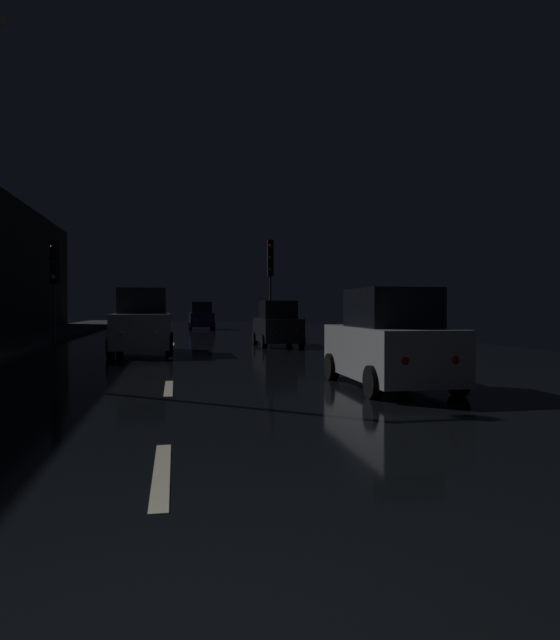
# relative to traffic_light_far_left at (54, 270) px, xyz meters

# --- Properties ---
(ground) EXTENTS (27.22, 84.00, 0.02)m
(ground) POSITION_rel_traffic_light_far_left_xyz_m (5.11, 0.48, -3.28)
(ground) COLOR black
(sidewalk_left) EXTENTS (4.40, 84.00, 0.15)m
(sidewalk_left) POSITION_rel_traffic_light_far_left_xyz_m (-2.29, 0.48, -3.19)
(sidewalk_left) COLOR #28282B
(sidewalk_left) RESTS_ON ground
(lane_centerline) EXTENTS (0.16, 21.88, 0.01)m
(lane_centerline) POSITION_rel_traffic_light_far_left_xyz_m (5.11, -11.33, -3.26)
(lane_centerline) COLOR beige
(lane_centerline) RESTS_ON ground
(traffic_light_far_left) EXTENTS (0.38, 0.49, 4.54)m
(traffic_light_far_left) POSITION_rel_traffic_light_far_left_xyz_m (0.00, 0.00, 0.00)
(traffic_light_far_left) COLOR #38383A
(traffic_light_far_left) RESTS_ON ground
(traffic_light_far_right) EXTENTS (0.31, 0.46, 5.19)m
(traffic_light_far_right) POSITION_rel_traffic_light_far_left_xyz_m (10.22, 3.35, 0.53)
(traffic_light_far_right) COLOR #38383A
(traffic_light_far_right) RESTS_ON ground
(car_approaching_headlights) EXTENTS (2.06, 4.47, 2.25)m
(car_approaching_headlights) POSITION_rel_traffic_light_far_left_xyz_m (4.13, -6.17, -2.24)
(car_approaching_headlights) COLOR silver
(car_approaching_headlights) RESTS_ON ground
(car_parked_right_far) EXTENTS (1.72, 3.71, 1.87)m
(car_parked_right_far) POSITION_rel_traffic_light_far_left_xyz_m (9.42, -3.23, -2.41)
(car_parked_right_far) COLOR black
(car_parked_right_far) RESTS_ON ground
(car_parked_right_near) EXTENTS (1.80, 3.89, 1.96)m
(car_parked_right_near) POSITION_rel_traffic_light_far_left_xyz_m (9.42, -15.82, -2.37)
(car_parked_right_near) COLOR #A5A8AD
(car_parked_right_near) RESTS_ON ground
(car_distant_taillights) EXTENTS (1.86, 4.02, 2.02)m
(car_distant_taillights) POSITION_rel_traffic_light_far_left_xyz_m (7.14, 15.92, -2.34)
(car_distant_taillights) COLOR #141E51
(car_distant_taillights) RESTS_ON ground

